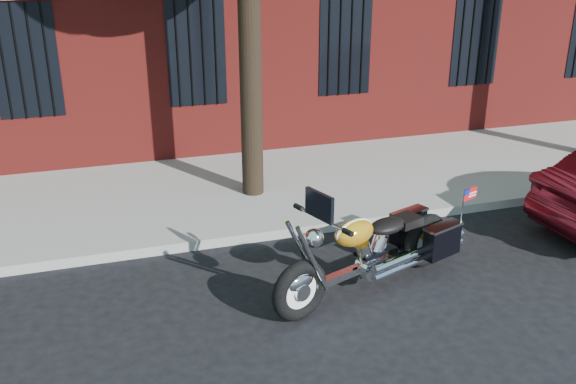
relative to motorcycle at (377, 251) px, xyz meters
name	(u,v)px	position (x,y,z in m)	size (l,w,h in m)	color
ground	(272,286)	(-1.28, 0.42, -0.53)	(120.00, 120.00, 0.00)	black
curb	(246,237)	(-1.28, 1.80, -0.45)	(40.00, 0.16, 0.15)	gray
sidewalk	(220,192)	(-1.28, 3.68, -0.45)	(40.00, 3.60, 0.15)	gray
motorcycle	(377,251)	(0.00, 0.00, 0.00)	(3.05, 1.51, 1.56)	black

